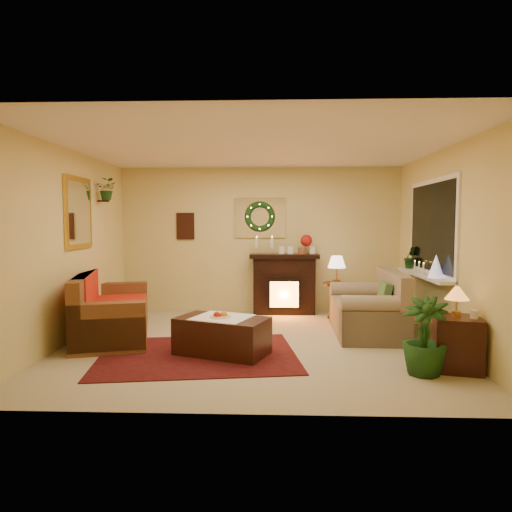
{
  "coord_description": "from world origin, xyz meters",
  "views": [
    {
      "loc": [
        0.24,
        -5.99,
        1.62
      ],
      "look_at": [
        0.0,
        0.35,
        1.15
      ],
      "focal_mm": 32.0,
      "sensor_mm": 36.0,
      "label": 1
    }
  ],
  "objects_px": {
    "side_table_round": "(336,299)",
    "loveseat": "(367,305)",
    "end_table_square": "(457,346)",
    "coffee_table": "(222,338)",
    "sofa": "(113,306)",
    "fireplace": "(284,283)"
  },
  "relations": [
    {
      "from": "side_table_round",
      "to": "end_table_square",
      "type": "relative_size",
      "value": 1.03
    },
    {
      "from": "end_table_square",
      "to": "fireplace",
      "type": "bearing_deg",
      "value": 121.0
    },
    {
      "from": "loveseat",
      "to": "side_table_round",
      "type": "bearing_deg",
      "value": 106.69
    },
    {
      "from": "end_table_square",
      "to": "loveseat",
      "type": "bearing_deg",
      "value": 112.26
    },
    {
      "from": "sofa",
      "to": "coffee_table",
      "type": "xyz_separation_m",
      "value": [
        1.66,
        -0.88,
        -0.22
      ]
    },
    {
      "from": "fireplace",
      "to": "coffee_table",
      "type": "relative_size",
      "value": 0.99
    },
    {
      "from": "sofa",
      "to": "coffee_table",
      "type": "distance_m",
      "value": 1.89
    },
    {
      "from": "loveseat",
      "to": "coffee_table",
      "type": "height_order",
      "value": "loveseat"
    },
    {
      "from": "side_table_round",
      "to": "sofa",
      "type": "bearing_deg",
      "value": -158.83
    },
    {
      "from": "loveseat",
      "to": "end_table_square",
      "type": "relative_size",
      "value": 2.67
    },
    {
      "from": "side_table_round",
      "to": "coffee_table",
      "type": "distance_m",
      "value": 2.76
    },
    {
      "from": "sofa",
      "to": "fireplace",
      "type": "height_order",
      "value": "fireplace"
    },
    {
      "from": "end_table_square",
      "to": "coffee_table",
      "type": "relative_size",
      "value": 0.54
    },
    {
      "from": "side_table_round",
      "to": "end_table_square",
      "type": "height_order",
      "value": "side_table_round"
    },
    {
      "from": "side_table_round",
      "to": "end_table_square",
      "type": "xyz_separation_m",
      "value": [
        0.95,
        -2.67,
        -0.06
      ]
    },
    {
      "from": "end_table_square",
      "to": "coffee_table",
      "type": "height_order",
      "value": "end_table_square"
    },
    {
      "from": "coffee_table",
      "to": "end_table_square",
      "type": "bearing_deg",
      "value": 10.64
    },
    {
      "from": "end_table_square",
      "to": "coffee_table",
      "type": "distance_m",
      "value": 2.69
    },
    {
      "from": "coffee_table",
      "to": "sofa",
      "type": "bearing_deg",
      "value": 173.05
    },
    {
      "from": "end_table_square",
      "to": "coffee_table",
      "type": "bearing_deg",
      "value": 169.56
    },
    {
      "from": "side_table_round",
      "to": "loveseat",
      "type": "bearing_deg",
      "value": -74.6
    },
    {
      "from": "fireplace",
      "to": "loveseat",
      "type": "distance_m",
      "value": 1.85
    }
  ]
}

